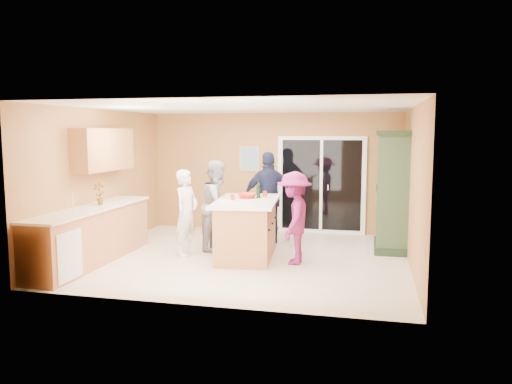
% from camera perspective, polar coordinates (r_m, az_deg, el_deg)
% --- Properties ---
extents(floor, '(5.50, 5.50, 0.00)m').
position_cam_1_polar(floor, '(8.81, -1.11, -7.50)').
color(floor, beige).
rests_on(floor, ground).
extents(ceiling, '(5.50, 5.00, 0.10)m').
position_cam_1_polar(ceiling, '(8.55, -1.15, 9.65)').
color(ceiling, white).
rests_on(ceiling, wall_back).
extents(wall_back, '(5.50, 0.10, 2.60)m').
position_cam_1_polar(wall_back, '(11.01, 2.05, 2.24)').
color(wall_back, tan).
rests_on(wall_back, ground).
extents(wall_front, '(5.50, 0.10, 2.60)m').
position_cam_1_polar(wall_front, '(6.20, -6.78, -1.37)').
color(wall_front, tan).
rests_on(wall_front, ground).
extents(wall_left, '(0.10, 5.00, 2.60)m').
position_cam_1_polar(wall_left, '(9.63, -17.21, 1.28)').
color(wall_left, tan).
rests_on(wall_left, ground).
extents(wall_right, '(0.10, 5.00, 2.60)m').
position_cam_1_polar(wall_right, '(8.35, 17.50, 0.46)').
color(wall_right, tan).
rests_on(wall_right, ground).
extents(left_cabinet_run, '(0.65, 3.05, 1.24)m').
position_cam_1_polar(left_cabinet_run, '(8.70, -18.77, -4.92)').
color(left_cabinet_run, '#B86F47').
rests_on(left_cabinet_run, floor).
extents(upper_cabinets, '(0.35, 1.60, 0.75)m').
position_cam_1_polar(upper_cabinets, '(9.33, -17.02, 4.66)').
color(upper_cabinets, '#B86F47').
rests_on(upper_cabinets, wall_left).
extents(sliding_door, '(1.90, 0.07, 2.10)m').
position_cam_1_polar(sliding_door, '(10.85, 7.47, 0.80)').
color(sliding_door, white).
rests_on(sliding_door, floor).
extents(framed_picture, '(0.46, 0.04, 0.56)m').
position_cam_1_polar(framed_picture, '(11.09, -0.76, 3.83)').
color(framed_picture, tan).
rests_on(framed_picture, wall_back).
extents(kitchen_island, '(1.24, 2.02, 1.01)m').
position_cam_1_polar(kitchen_island, '(8.78, -1.06, -4.38)').
color(kitchen_island, '#B86F47').
rests_on(kitchen_island, floor).
extents(green_hutch, '(0.64, 1.21, 2.21)m').
position_cam_1_polar(green_hutch, '(9.56, 15.35, -0.03)').
color(green_hutch, '#1E311E').
rests_on(green_hutch, floor).
extents(woman_white, '(0.48, 0.63, 1.53)m').
position_cam_1_polar(woman_white, '(8.93, -7.94, -2.36)').
color(woman_white, silver).
rests_on(woman_white, floor).
extents(woman_grey, '(0.70, 0.86, 1.67)m').
position_cam_1_polar(woman_grey, '(9.31, -4.37, -1.49)').
color(woman_grey, gray).
rests_on(woman_grey, floor).
extents(woman_navy, '(1.15, 0.79, 1.81)m').
position_cam_1_polar(woman_navy, '(9.83, 1.51, -0.63)').
color(woman_navy, '#1A1E3B').
rests_on(woman_navy, floor).
extents(woman_magenta, '(0.57, 1.00, 1.54)m').
position_cam_1_polar(woman_magenta, '(8.30, 4.39, -2.97)').
color(woman_magenta, '#7E1B4D').
rests_on(woman_magenta, floor).
extents(serving_bowl, '(0.42, 0.42, 0.08)m').
position_cam_1_polar(serving_bowl, '(8.96, -1.01, -0.41)').
color(serving_bowl, red).
rests_on(serving_bowl, kitchen_island).
extents(tulip_vase, '(0.22, 0.16, 0.40)m').
position_cam_1_polar(tulip_vase, '(8.98, -17.43, -0.14)').
color(tulip_vase, '#B42512').
rests_on(tulip_vase, left_cabinet_run).
extents(tumbler_near, '(0.09, 0.09, 0.10)m').
position_cam_1_polar(tumbler_near, '(8.66, -2.69, -0.60)').
color(tumbler_near, red).
rests_on(tumbler_near, kitchen_island).
extents(tumbler_far, '(0.10, 0.10, 0.11)m').
position_cam_1_polar(tumbler_far, '(9.07, 1.03, -0.24)').
color(tumbler_far, red).
rests_on(tumbler_far, kitchen_island).
extents(wine_bottle, '(0.07, 0.07, 0.32)m').
position_cam_1_polar(wine_bottle, '(8.92, 0.28, 0.09)').
color(wine_bottle, black).
rests_on(wine_bottle, kitchen_island).
extents(white_plate, '(0.30, 0.30, 0.02)m').
position_cam_1_polar(white_plate, '(8.50, -3.42, -1.05)').
color(white_plate, white).
rests_on(white_plate, kitchen_island).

